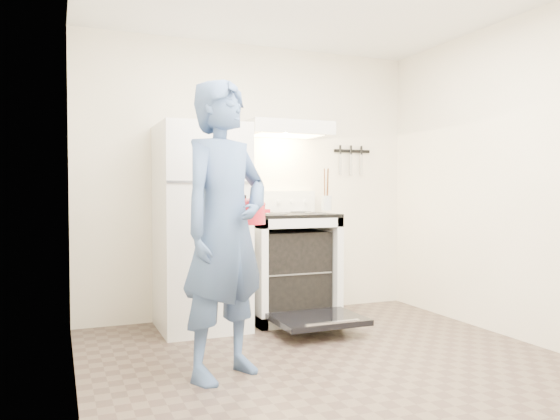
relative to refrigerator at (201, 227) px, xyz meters
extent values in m
plane|color=#4F4237|center=(0.58, -1.45, -0.85)|extent=(3.60, 3.60, 0.00)
cube|color=#F3E8CE|center=(0.58, 0.35, 0.40)|extent=(3.20, 0.02, 2.50)
cube|color=silver|center=(0.00, 0.00, 0.00)|extent=(0.70, 0.70, 1.70)
cube|color=silver|center=(0.81, 0.02, -0.39)|extent=(0.76, 0.65, 0.92)
cube|color=black|center=(0.81, 0.02, 0.09)|extent=(0.76, 0.65, 0.03)
cube|color=silver|center=(0.81, 0.31, 0.20)|extent=(0.76, 0.07, 0.20)
cube|color=black|center=(0.81, -0.57, -0.72)|extent=(0.70, 0.54, 0.04)
cube|color=slate|center=(0.81, 0.02, -0.41)|extent=(0.60, 0.52, 0.01)
cube|color=silver|center=(0.81, 0.10, 0.86)|extent=(0.76, 0.50, 0.12)
cube|color=black|center=(1.63, 0.33, 0.70)|extent=(0.40, 0.02, 0.03)
cylinder|color=#846345|center=(0.87, 0.02, -0.40)|extent=(0.29, 0.29, 0.02)
cylinder|color=silver|center=(1.09, -0.17, 0.20)|extent=(0.11, 0.11, 0.13)
imported|color=#334F77|center=(-0.15, -1.23, 0.07)|extent=(0.80, 0.70, 1.83)
camera|label=1|loc=(-1.11, -4.45, 0.30)|focal=35.00mm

